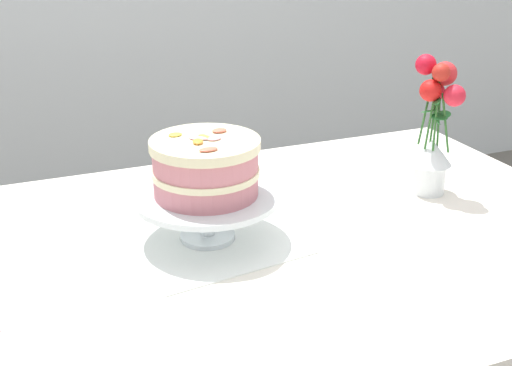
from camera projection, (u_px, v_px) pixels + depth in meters
name	position (u px, v px, depth m)	size (l,w,h in m)	color
dining_table	(291.00, 279.00, 1.41)	(1.40, 1.00, 0.74)	white
linen_napkin	(208.00, 239.00, 1.37)	(0.32, 0.32, 0.00)	white
cake_stand	(207.00, 202.00, 1.34)	(0.29, 0.29, 0.10)	silver
layer_cake	(206.00, 167.00, 1.31)	(0.21, 0.21, 0.12)	#CC7A84
flower_vase	(434.00, 131.00, 1.55)	(0.10, 0.12, 0.32)	silver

